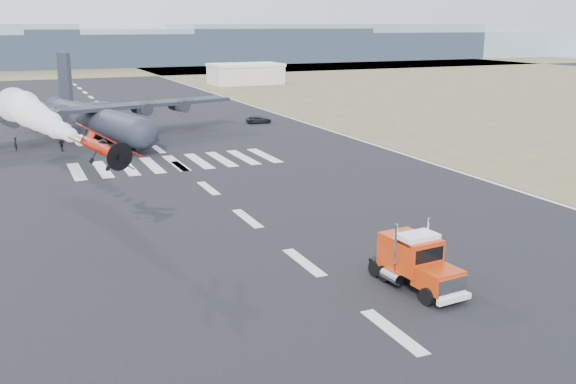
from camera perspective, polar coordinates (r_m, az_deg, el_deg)
ground at (r=37.84m, az=9.35°, el=-12.15°), size 500.00×500.00×0.00m
scrub_far at (r=259.29m, az=-19.85°, el=10.10°), size 500.00×80.00×0.00m
runway_markings at (r=91.63m, az=-11.47°, el=3.74°), size 60.00×260.00×0.01m
ridge_seg_d at (r=288.85m, az=-20.44°, el=11.73°), size 150.00×50.00×13.00m
ridge_seg_e at (r=300.16m, az=-7.71°, el=12.77°), size 150.00×50.00×15.00m
ridge_seg_f at (r=324.36m, az=3.67°, el=13.18°), size 150.00×50.00×17.00m
ridge_seg_g at (r=358.93m, az=13.15°, el=12.66°), size 150.00×50.00×13.00m
hangar_right at (r=190.02m, az=-3.79°, el=10.46°), size 20.50×12.50×5.90m
semi_truck at (r=43.35m, az=11.26°, el=-6.02°), size 3.37×8.42×3.73m
aerobatic_biplane at (r=50.13m, az=-16.12°, el=3.76°), size 5.18×5.48×4.32m
smoke_trail at (r=71.77m, az=-22.08°, el=6.57°), size 6.99×27.05×3.74m
transport_aircraft at (r=102.35m, az=-16.77°, el=6.37°), size 42.96×35.12×12.52m
support_vehicle at (r=113.96m, az=-2.62°, el=6.45°), size 4.74×2.64×1.25m
crew_a at (r=96.31m, az=-23.06°, el=3.94°), size 0.72×0.80×1.85m
crew_b at (r=98.14m, az=-11.63°, el=5.00°), size 0.90×1.05×1.84m
crew_c at (r=96.18m, az=-15.06°, el=4.56°), size 1.21×1.02×1.72m
crew_d at (r=93.59m, az=-19.49°, el=4.00°), size 1.23×1.10×1.89m
crew_e at (r=93.94m, az=-16.01°, el=4.24°), size 0.70×0.91×1.64m
crew_f at (r=97.39m, az=-15.68°, el=4.65°), size 1.22×1.69×1.76m
crew_g at (r=92.11m, az=-16.18°, el=4.01°), size 0.73×0.70×1.58m
crew_h at (r=97.78m, az=-15.55°, el=4.67°), size 0.65×0.89×1.65m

